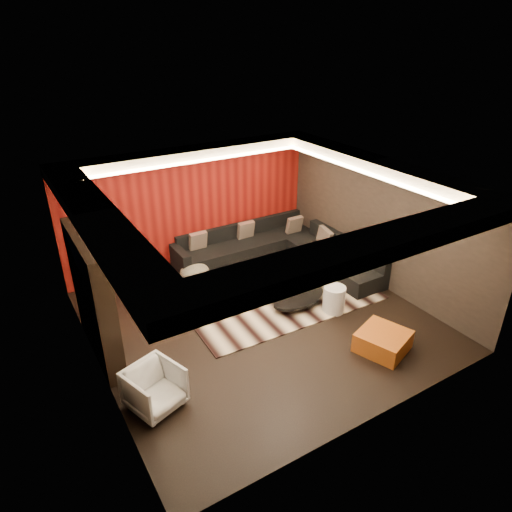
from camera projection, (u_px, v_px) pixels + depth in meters
floor at (259, 320)px, 8.90m from camera, size 6.00×6.00×0.02m
ceiling at (259, 180)px, 7.63m from camera, size 6.00×6.00×0.02m
wall_back at (191, 206)px, 10.56m from camera, size 6.00×0.02×2.80m
wall_left at (89, 302)px, 6.87m from camera, size 0.02×6.00×2.80m
wall_right at (380, 222)px, 9.66m from camera, size 0.02×6.00×2.80m
red_feature_wall at (192, 206)px, 10.53m from camera, size 5.98×0.05×2.78m
soffit_back at (193, 153)px, 9.74m from camera, size 6.00×0.60×0.22m
soffit_front at (374, 246)px, 5.62m from camera, size 6.00×0.60×0.22m
soffit_left at (97, 218)px, 6.43m from camera, size 0.60×4.80×0.22m
soffit_right at (376, 165)px, 8.93m from camera, size 0.60×4.80×0.22m
cove_back at (200, 161)px, 9.52m from camera, size 4.80×0.08×0.04m
cove_front at (354, 243)px, 5.92m from camera, size 4.80×0.08×0.04m
cove_left at (121, 219)px, 6.63m from camera, size 0.08×4.80×0.04m
cove_right at (363, 172)px, 8.82m from camera, size 0.08×4.80×0.04m
tv_surround at (93, 298)px, 7.53m from camera, size 0.30×2.00×2.20m
tv_screen at (100, 277)px, 7.45m from camera, size 0.04×1.30×0.80m
tv_shelf at (107, 315)px, 7.79m from camera, size 0.04×1.60×0.04m
rug at (271, 290)px, 9.87m from camera, size 4.10×3.13×0.02m
coffee_table at (298, 300)px, 9.28m from camera, size 1.41×1.41×0.21m
drum_stool at (197, 306)px, 8.96m from camera, size 0.39×0.39×0.37m
striped_pouf at (195, 272)px, 10.18m from camera, size 0.87×0.87×0.36m
white_side_table at (334, 299)px, 9.04m from camera, size 0.51×0.51×0.55m
orange_ottoman at (383, 341)px, 7.99m from camera, size 1.02×1.02×0.35m
armchair at (155, 388)px, 6.72m from camera, size 0.93×0.94×0.68m
sectional_sofa at (280, 251)px, 11.00m from camera, size 3.65×3.50×0.75m
throw_pillows at (284, 236)px, 10.90m from camera, size 3.09×2.80×0.50m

